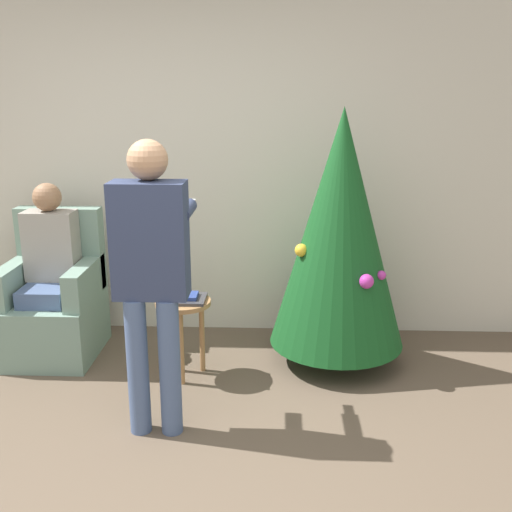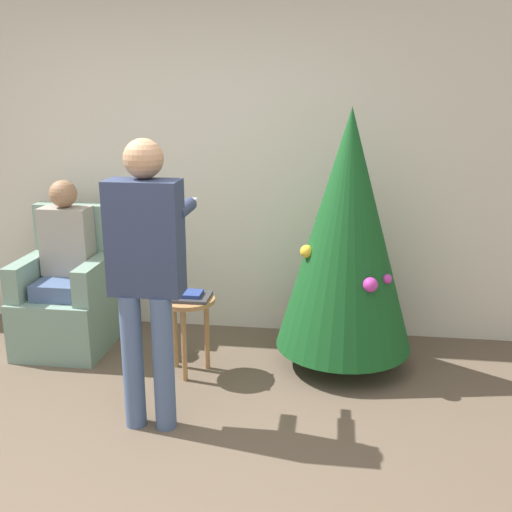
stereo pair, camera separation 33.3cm
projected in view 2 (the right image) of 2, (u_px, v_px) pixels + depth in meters
name	position (u px, v px, depth m)	size (l,w,h in m)	color
ground_plane	(98.00, 499.00, 2.86)	(14.00, 14.00, 0.00)	brown
wall_back	(197.00, 160.00, 4.62)	(8.00, 0.06, 2.70)	beige
christmas_tree	(347.00, 232.00, 3.99)	(0.93, 0.93, 1.78)	brown
armchair	(70.00, 299.00, 4.50)	(0.63, 0.70, 1.04)	gray
person_seated	(64.00, 259.00, 4.38)	(0.36, 0.46, 1.25)	#475B84
person_standing	(146.00, 262.00, 3.27)	(0.42, 0.57, 1.64)	#475B84
side_stool	(188.00, 312.00, 4.02)	(0.37, 0.37, 0.54)	#A37547
laptop	(187.00, 297.00, 3.99)	(0.30, 0.24, 0.02)	#38383D
book	(187.00, 294.00, 3.99)	(0.19, 0.14, 0.02)	navy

